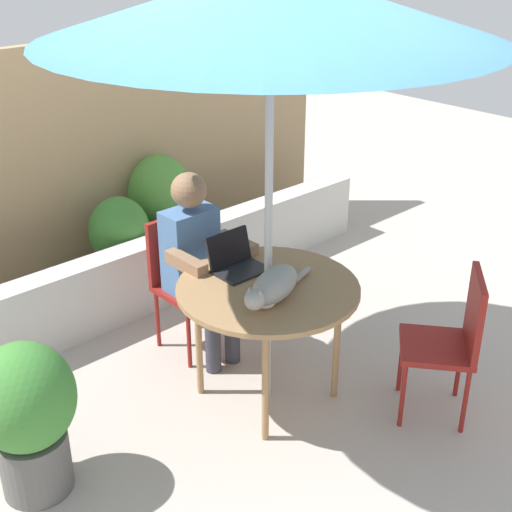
# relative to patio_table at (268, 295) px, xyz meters

# --- Properties ---
(ground_plane) EXTENTS (14.00, 14.00, 0.00)m
(ground_plane) POSITION_rel_patio_table_xyz_m (0.00, 0.00, -0.69)
(ground_plane) COLOR #ADA399
(fence_back) EXTENTS (4.88, 0.08, 1.84)m
(fence_back) POSITION_rel_patio_table_xyz_m (0.00, 2.09, 0.23)
(fence_back) COLOR tan
(fence_back) RESTS_ON ground
(planter_wall_low) EXTENTS (4.39, 0.20, 0.53)m
(planter_wall_low) POSITION_rel_patio_table_xyz_m (0.00, 1.35, -0.42)
(planter_wall_low) COLOR beige
(planter_wall_low) RESTS_ON ground
(patio_table) EXTENTS (1.04, 1.04, 0.75)m
(patio_table) POSITION_rel_patio_table_xyz_m (0.00, 0.00, 0.00)
(patio_table) COLOR #9E754C
(patio_table) RESTS_ON ground
(patio_umbrella) EXTENTS (2.28, 2.28, 2.43)m
(patio_umbrella) POSITION_rel_patio_table_xyz_m (0.00, 0.00, 1.57)
(patio_umbrella) COLOR #B7B7BC
(patio_umbrella) RESTS_ON ground
(chair_occupied) EXTENTS (0.40, 0.40, 0.90)m
(chair_occupied) POSITION_rel_patio_table_xyz_m (0.00, 0.80, -0.16)
(chair_occupied) COLOR maroon
(chair_occupied) RESTS_ON ground
(chair_empty) EXTENTS (0.56, 0.56, 0.90)m
(chair_empty) POSITION_rel_patio_table_xyz_m (0.65, -0.82, -0.16)
(chair_empty) COLOR maroon
(chair_empty) RESTS_ON ground
(person_seated) EXTENTS (0.48, 0.48, 1.24)m
(person_seated) POSITION_rel_patio_table_xyz_m (0.00, 0.64, 0.01)
(person_seated) COLOR #4C72A5
(person_seated) RESTS_ON ground
(laptop) EXTENTS (0.30, 0.26, 0.21)m
(laptop) POSITION_rel_patio_table_xyz_m (0.00, 0.28, 0.12)
(laptop) COLOR black
(laptop) RESTS_ON patio_table
(cat) EXTENTS (0.64, 0.31, 0.17)m
(cat) POSITION_rel_patio_table_xyz_m (-0.10, -0.14, 0.14)
(cat) COLOR gray
(cat) RESTS_ON patio_table
(potted_plant_near_fence) EXTENTS (0.52, 0.52, 0.94)m
(potted_plant_near_fence) POSITION_rel_patio_table_xyz_m (0.60, 1.89, -0.18)
(potted_plant_near_fence) COLOR #595654
(potted_plant_near_fence) RESTS_ON ground
(potted_plant_by_chair) EXTENTS (0.46, 0.46, 0.77)m
(potted_plant_by_chair) POSITION_rel_patio_table_xyz_m (0.09, 1.70, -0.26)
(potted_plant_by_chair) COLOR #595654
(potted_plant_by_chair) RESTS_ON ground
(potted_plant_corner) EXTENTS (0.50, 0.50, 0.84)m
(potted_plant_corner) POSITION_rel_patio_table_xyz_m (-1.39, 0.23, -0.22)
(potted_plant_corner) COLOR #595654
(potted_plant_corner) RESTS_ON ground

